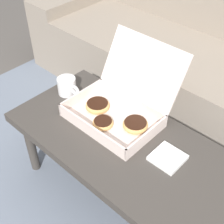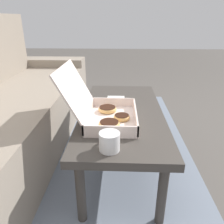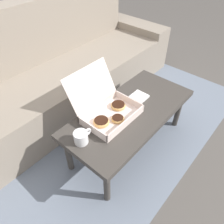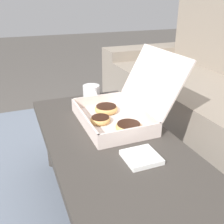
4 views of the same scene
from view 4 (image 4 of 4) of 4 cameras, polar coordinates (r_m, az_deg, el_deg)
The scene contains 6 objects.
ground_plane at distance 1.29m, azimuth 3.22°, elevation -20.38°, with size 12.00×12.00×0.00m, color #514C47.
area_rug at distance 1.41m, azimuth 14.86°, elevation -16.44°, with size 2.70×1.73×0.01m, color slate.
coffee_table at distance 1.05m, azimuth 0.06°, elevation -7.94°, with size 1.04×0.49×0.39m.
pastry_box at distance 1.15m, azimuth 2.19°, elevation 0.76°, with size 0.39×0.39×0.30m.
coffee_mug at distance 1.40m, azimuth -4.47°, elevation 4.14°, with size 0.13×0.09×0.08m.
napkin_stack at distance 0.91m, azimuth 6.40°, elevation -9.74°, with size 0.12×0.12×0.02m.
Camera 4 is at (0.83, -0.40, 0.90)m, focal length 42.00 mm.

